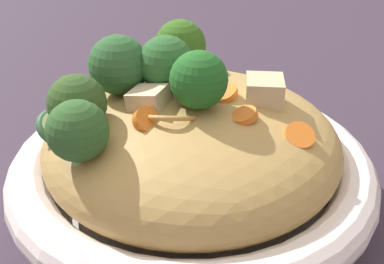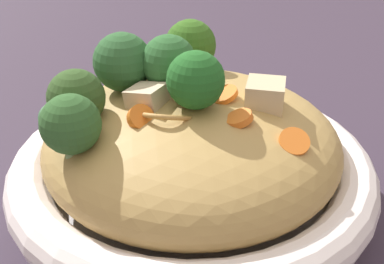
{
  "view_description": "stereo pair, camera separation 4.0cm",
  "coord_description": "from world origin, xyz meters",
  "views": [
    {
      "loc": [
        -0.22,
        0.27,
        0.28
      ],
      "look_at": [
        0.0,
        0.0,
        0.08
      ],
      "focal_mm": 42.41,
      "sensor_mm": 36.0,
      "label": 1
    },
    {
      "loc": [
        -0.25,
        0.24,
        0.28
      ],
      "look_at": [
        0.0,
        0.0,
        0.08
      ],
      "focal_mm": 42.41,
      "sensor_mm": 36.0,
      "label": 2
    }
  ],
  "objects": [
    {
      "name": "zucchini_slices",
      "position": [
        0.06,
        0.03,
        0.1
      ],
      "size": [
        0.06,
        0.16,
        0.04
      ],
      "color": "beige",
      "rests_on": "serving_bowl"
    },
    {
      "name": "carrot_coins",
      "position": [
        -0.04,
        0.01,
        0.11
      ],
      "size": [
        0.12,
        0.1,
        0.03
      ],
      "color": "orange",
      "rests_on": "serving_bowl"
    },
    {
      "name": "chicken_chunks",
      "position": [
        -0.02,
        -0.02,
        0.11
      ],
      "size": [
        0.1,
        0.11,
        0.03
      ],
      "color": "#C7B188",
      "rests_on": "serving_bowl"
    },
    {
      "name": "broccoli_florets",
      "position": [
        0.04,
        0.02,
        0.13
      ],
      "size": [
        0.17,
        0.22,
        0.08
      ],
      "color": "#95B675",
      "rests_on": "serving_bowl"
    },
    {
      "name": "ground_plane",
      "position": [
        0.0,
        0.0,
        0.0
      ],
      "size": [
        3.0,
        3.0,
        0.0
      ],
      "primitive_type": "plane",
      "color": "#352A39"
    },
    {
      "name": "serving_bowl",
      "position": [
        0.0,
        0.0,
        0.03
      ],
      "size": [
        0.33,
        0.33,
        0.06
      ],
      "color": "white",
      "rests_on": "ground_plane"
    },
    {
      "name": "noodle_heap",
      "position": [
        -0.0,
        -0.0,
        0.07
      ],
      "size": [
        0.26,
        0.26,
        0.1
      ],
      "color": "#AC894B",
      "rests_on": "serving_bowl"
    }
  ]
}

